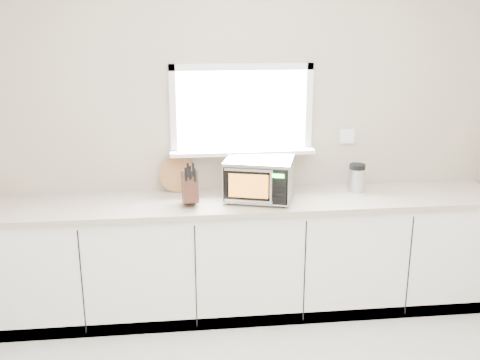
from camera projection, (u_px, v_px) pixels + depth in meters
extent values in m
cube|color=#B2A98D|center=(241.00, 134.00, 4.39)|extent=(4.00, 0.02, 2.70)
cube|color=white|center=(242.00, 109.00, 4.32)|extent=(1.00, 0.02, 0.60)
cube|color=white|center=(242.00, 152.00, 4.35)|extent=(1.12, 0.16, 0.03)
cube|color=white|center=(242.00, 67.00, 4.21)|extent=(1.10, 0.04, 0.05)
cube|color=white|center=(242.00, 151.00, 4.40)|extent=(1.10, 0.04, 0.05)
cube|color=white|center=(173.00, 111.00, 4.25)|extent=(0.05, 0.04, 0.70)
cube|color=white|center=(309.00, 108.00, 4.36)|extent=(0.05, 0.04, 0.70)
cube|color=white|center=(347.00, 136.00, 4.48)|extent=(0.12, 0.01, 0.12)
cube|color=white|center=(246.00, 257.00, 4.36)|extent=(3.92, 0.60, 0.88)
cube|color=#BBB19A|center=(246.00, 202.00, 4.22)|extent=(3.92, 0.64, 0.04)
cylinder|color=black|center=(229.00, 203.00, 4.11)|extent=(0.02, 0.02, 0.01)
cylinder|color=black|center=(236.00, 191.00, 4.38)|extent=(0.02, 0.02, 0.01)
cylinder|color=black|center=(284.00, 206.00, 4.04)|extent=(0.02, 0.02, 0.01)
cylinder|color=black|center=(288.00, 194.00, 4.31)|extent=(0.02, 0.02, 0.01)
cube|color=#B2B5BA|center=(259.00, 179.00, 4.17)|extent=(0.57, 0.49, 0.29)
cube|color=black|center=(255.00, 186.00, 3.99)|extent=(0.45, 0.15, 0.26)
cube|color=orange|center=(248.00, 186.00, 3.99)|extent=(0.27, 0.09, 0.17)
cylinder|color=silver|center=(271.00, 188.00, 3.95)|extent=(0.02, 0.02, 0.23)
cube|color=black|center=(278.00, 188.00, 3.96)|extent=(0.11, 0.04, 0.25)
cube|color=#19FF33|center=(278.00, 176.00, 3.93)|extent=(0.08, 0.03, 0.03)
cube|color=silver|center=(259.00, 159.00, 4.13)|extent=(0.57, 0.49, 0.01)
cube|color=#4A2B1A|center=(190.00, 187.00, 4.06)|extent=(0.12, 0.23, 0.27)
cube|color=black|center=(186.00, 174.00, 3.97)|extent=(0.02, 0.05, 0.10)
cube|color=black|center=(190.00, 173.00, 3.98)|extent=(0.02, 0.05, 0.10)
cube|color=black|center=(195.00, 175.00, 3.99)|extent=(0.02, 0.05, 0.10)
cube|color=black|center=(188.00, 170.00, 3.97)|extent=(0.02, 0.05, 0.10)
cube|color=black|center=(193.00, 170.00, 3.98)|extent=(0.02, 0.05, 0.10)
cylinder|color=#A4683F|center=(177.00, 174.00, 4.36)|extent=(0.28, 0.07, 0.28)
cylinder|color=#B2B5BA|center=(357.00, 180.00, 4.38)|extent=(0.13, 0.13, 0.18)
cylinder|color=black|center=(357.00, 166.00, 4.35)|extent=(0.13, 0.13, 0.04)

